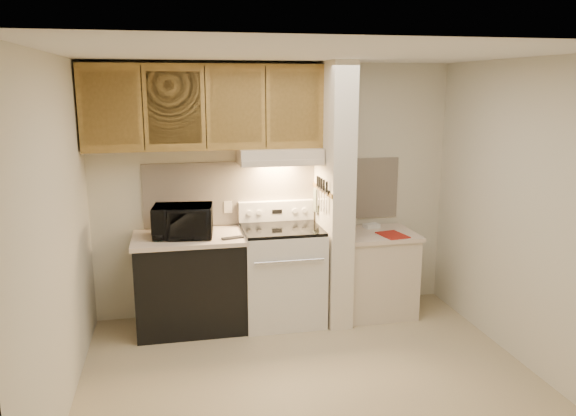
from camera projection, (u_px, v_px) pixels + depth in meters
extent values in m
plane|color=tan|center=(310.00, 378.00, 4.47)|extent=(3.60, 3.60, 0.00)
plane|color=white|center=(313.00, 53.00, 3.94)|extent=(3.60, 3.60, 0.00)
cube|color=beige|center=(275.00, 190.00, 5.64)|extent=(3.60, 2.50, 0.02)
cube|color=beige|center=(57.00, 239.00, 3.85)|extent=(0.02, 3.00, 2.50)
cube|color=beige|center=(526.00, 215.00, 4.56)|extent=(0.02, 3.00, 2.50)
cube|color=beige|center=(275.00, 192.00, 5.63)|extent=(2.60, 0.02, 0.63)
cube|color=silver|center=(282.00, 276.00, 5.48)|extent=(0.76, 0.65, 0.92)
cube|color=black|center=(289.00, 283.00, 5.17)|extent=(0.50, 0.01, 0.30)
cylinder|color=silver|center=(289.00, 261.00, 5.08)|extent=(0.65, 0.02, 0.02)
cube|color=black|center=(282.00, 229.00, 5.38)|extent=(0.74, 0.64, 0.03)
cube|color=silver|center=(276.00, 211.00, 5.63)|extent=(0.76, 0.08, 0.20)
cube|color=black|center=(277.00, 212.00, 5.59)|extent=(0.10, 0.01, 0.04)
cylinder|color=silver|center=(249.00, 213.00, 5.53)|extent=(0.05, 0.02, 0.05)
cylinder|color=silver|center=(259.00, 212.00, 5.55)|extent=(0.05, 0.02, 0.05)
cylinder|color=silver|center=(295.00, 211.00, 5.62)|extent=(0.05, 0.02, 0.05)
cylinder|color=silver|center=(304.00, 210.00, 5.64)|extent=(0.05, 0.02, 0.05)
cube|color=black|center=(191.00, 284.00, 5.32)|extent=(1.00, 0.63, 0.87)
cube|color=beige|center=(189.00, 238.00, 5.22)|extent=(1.04, 0.67, 0.04)
cube|color=black|center=(232.00, 238.00, 5.13)|extent=(0.21, 0.11, 0.01)
cylinder|color=#255F5E|center=(159.00, 235.00, 5.06)|extent=(0.11, 0.11, 0.11)
cube|color=beige|center=(228.00, 207.00, 5.55)|extent=(0.08, 0.01, 0.12)
imported|color=black|center=(183.00, 221.00, 5.16)|extent=(0.57, 0.42, 0.30)
cube|color=silver|center=(334.00, 195.00, 5.41)|extent=(0.22, 0.70, 2.50)
cube|color=olive|center=(322.00, 190.00, 5.37)|extent=(0.01, 0.70, 0.04)
cube|color=black|center=(323.00, 189.00, 5.32)|extent=(0.02, 0.42, 0.04)
cube|color=silver|center=(326.00, 203.00, 5.18)|extent=(0.01, 0.03, 0.16)
cylinder|color=black|center=(327.00, 187.00, 5.14)|extent=(0.02, 0.02, 0.10)
cube|color=silver|center=(324.00, 202.00, 5.27)|extent=(0.01, 0.04, 0.18)
cylinder|color=black|center=(324.00, 185.00, 5.24)|extent=(0.02, 0.02, 0.10)
cube|color=silver|center=(321.00, 201.00, 5.35)|extent=(0.01, 0.04, 0.20)
cylinder|color=black|center=(321.00, 183.00, 5.32)|extent=(0.02, 0.02, 0.10)
cube|color=silver|center=(319.00, 197.00, 5.43)|extent=(0.01, 0.04, 0.16)
cylinder|color=black|center=(319.00, 182.00, 5.39)|extent=(0.02, 0.02, 0.10)
cube|color=silver|center=(317.00, 197.00, 5.50)|extent=(0.01, 0.04, 0.18)
cylinder|color=black|center=(318.00, 181.00, 5.46)|extent=(0.02, 0.02, 0.10)
cube|color=slate|center=(316.00, 200.00, 5.56)|extent=(0.03, 0.10, 0.23)
cube|color=beige|center=(376.00, 275.00, 5.68)|extent=(0.70, 0.60, 0.81)
cube|color=beige|center=(377.00, 234.00, 5.59)|extent=(0.74, 0.64, 0.04)
cube|color=#A41F15|center=(393.00, 235.00, 5.46)|extent=(0.27, 0.34, 0.01)
cube|color=white|center=(371.00, 226.00, 5.75)|extent=(0.17, 0.13, 0.04)
cube|color=beige|center=(279.00, 156.00, 5.35)|extent=(0.78, 0.44, 0.15)
cube|color=beige|center=(283.00, 163.00, 5.16)|extent=(0.78, 0.04, 0.06)
cube|color=olive|center=(204.00, 107.00, 5.16)|extent=(2.18, 0.33, 0.77)
cube|color=olive|center=(110.00, 108.00, 4.84)|extent=(0.46, 0.01, 0.63)
cube|color=black|center=(143.00, 108.00, 4.89)|extent=(0.01, 0.01, 0.73)
cube|color=olive|center=(174.00, 108.00, 4.95)|extent=(0.46, 0.01, 0.63)
cube|color=black|center=(206.00, 108.00, 5.00)|extent=(0.01, 0.01, 0.73)
cube|color=olive|center=(236.00, 107.00, 5.06)|extent=(0.46, 0.01, 0.63)
cube|color=black|center=(266.00, 107.00, 5.11)|extent=(0.01, 0.01, 0.73)
cube|color=olive|center=(295.00, 107.00, 5.17)|extent=(0.46, 0.01, 0.63)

